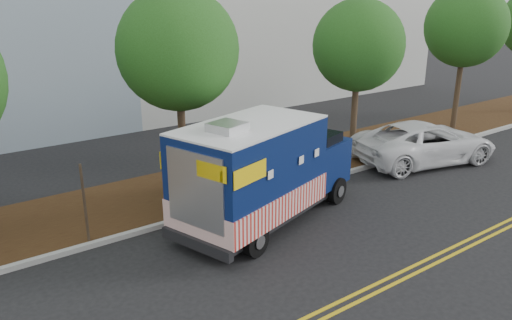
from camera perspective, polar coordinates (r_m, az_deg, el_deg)
ground at (r=15.13m, az=-1.35°, el=-7.59°), size 120.00×120.00×0.00m
curb at (r=16.17m, az=-4.18°, el=-5.55°), size 120.00×0.18×0.15m
mulch_strip at (r=17.85m, az=-7.75°, el=-3.28°), size 120.00×4.00×0.15m
centerline_near at (r=12.20m, az=11.01°, el=-14.93°), size 120.00×0.10×0.01m
centerline_far at (r=12.07m, az=11.90°, el=-15.42°), size 120.00×0.10×0.01m
tree_b at (r=16.34m, az=-8.91°, el=12.31°), size 3.90×3.90×6.91m
tree_c at (r=20.87m, az=11.64°, el=12.67°), size 3.69×3.69×6.51m
tree_d at (r=26.43m, az=22.85°, el=13.88°), size 3.85×3.85×7.08m
sign_post at (r=14.32m, az=-18.98°, el=-4.96°), size 0.06×0.06×2.40m
food_truck at (r=14.78m, az=0.66°, el=-1.65°), size 6.93×4.15×3.45m
white_car at (r=21.60m, az=18.72°, el=1.92°), size 6.53×4.12×1.68m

